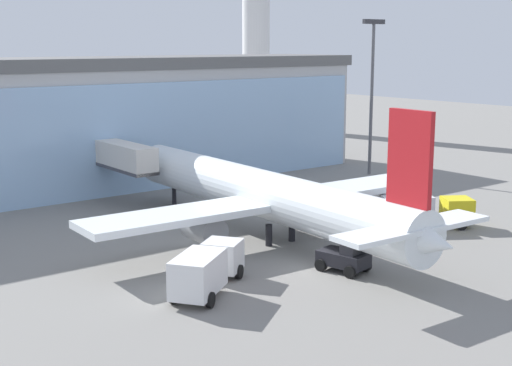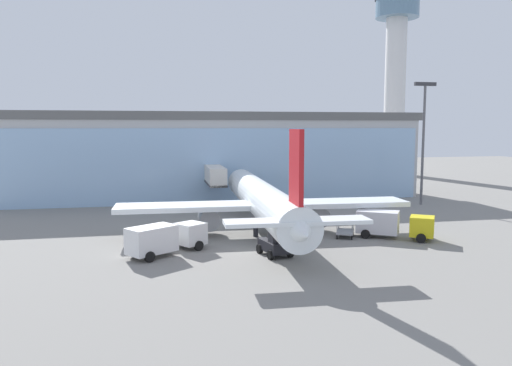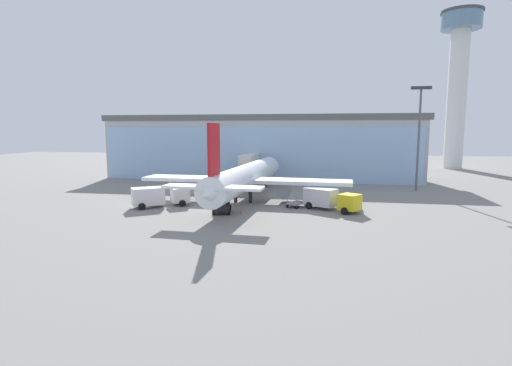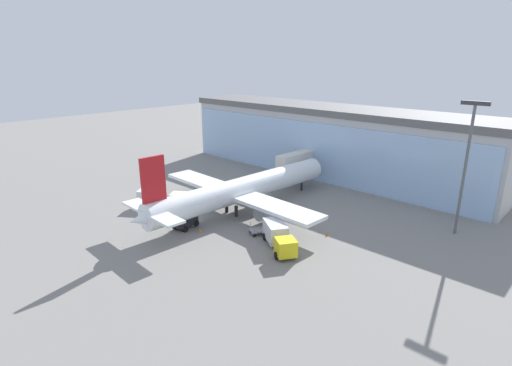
# 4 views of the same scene
# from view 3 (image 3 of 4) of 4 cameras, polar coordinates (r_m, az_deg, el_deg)

# --- Properties ---
(ground) EXTENTS (240.00, 240.00, 0.00)m
(ground) POSITION_cam_3_polar(r_m,az_deg,el_deg) (50.36, -5.50, -3.96)
(ground) COLOR gray
(terminal_building) EXTENTS (65.11, 13.53, 13.11)m
(terminal_building) POSITION_cam_3_polar(r_m,az_deg,el_deg) (83.70, 0.66, 5.17)
(terminal_building) COLOR #B4B4B4
(terminal_building) RESTS_ON ground
(jet_bridge) EXTENTS (2.58, 11.67, 5.61)m
(jet_bridge) POSITION_cam_3_polar(r_m,az_deg,el_deg) (75.66, -0.68, 3.16)
(jet_bridge) COLOR silver
(jet_bridge) RESTS_ON ground
(control_tower) EXTENTS (10.14, 10.14, 39.99)m
(control_tower) POSITION_cam_3_polar(r_m,az_deg,el_deg) (118.44, 26.93, 13.94)
(control_tower) COLOR silver
(control_tower) RESTS_ON ground
(apron_light_mast) EXTENTS (3.20, 0.40, 17.05)m
(apron_light_mast) POSITION_cam_3_polar(r_m,az_deg,el_deg) (70.79, 22.28, 7.16)
(apron_light_mast) COLOR #59595E
(apron_light_mast) RESTS_ON ground
(airplane) EXTENTS (29.94, 36.43, 10.78)m
(airplane) POSITION_cam_3_polar(r_m,az_deg,el_deg) (57.30, -1.38, 0.83)
(airplane) COLOR white
(airplane) RESTS_ON ground
(catering_truck) EXTENTS (7.27, 5.94, 2.65)m
(catering_truck) POSITION_cam_3_polar(r_m,az_deg,el_deg) (53.80, -13.73, -1.81)
(catering_truck) COLOR silver
(catering_truck) RESTS_ON ground
(fuel_truck) EXTENTS (7.30, 5.88, 2.65)m
(fuel_truck) POSITION_cam_3_polar(r_m,az_deg,el_deg) (51.03, 10.48, -2.22)
(fuel_truck) COLOR yellow
(fuel_truck) RESTS_ON ground
(baggage_cart) EXTENTS (2.67, 3.22, 1.50)m
(baggage_cart) POSITION_cam_3_polar(r_m,az_deg,el_deg) (52.79, 5.80, -2.88)
(baggage_cart) COLOR gray
(baggage_cart) RESTS_ON ground
(pushback_tug) EXTENTS (2.68, 3.48, 2.30)m
(pushback_tug) POSITION_cam_3_polar(r_m,az_deg,el_deg) (48.65, -4.89, -3.19)
(pushback_tug) COLOR black
(pushback_tug) RESTS_ON ground
(safety_cone_nose) EXTENTS (0.36, 0.36, 0.55)m
(safety_cone_nose) POSITION_cam_3_polar(r_m,az_deg,el_deg) (48.79, -2.03, -3.97)
(safety_cone_nose) COLOR orange
(safety_cone_nose) RESTS_ON ground
(safety_cone_wingtip) EXTENTS (0.36, 0.36, 0.55)m
(safety_cone_wingtip) POSITION_cam_3_polar(r_m,az_deg,el_deg) (58.06, 12.87, -2.30)
(safety_cone_wingtip) COLOR orange
(safety_cone_wingtip) RESTS_ON ground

